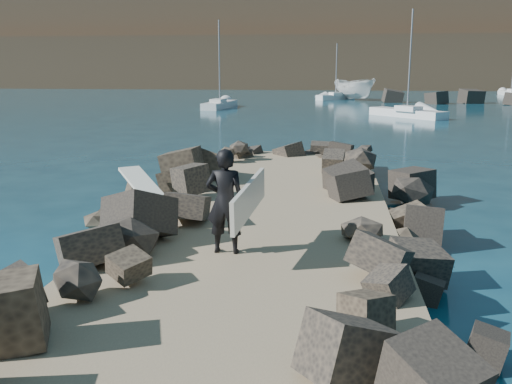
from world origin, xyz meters
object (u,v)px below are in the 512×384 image
Objects in this scene: surfer_with_board at (229,201)px; surfboard_resting at (142,188)px; sailboat_c at (407,113)px; boat_imported at (355,89)px.

surfboard_resting is at bearing 129.53° from surfer_with_board.
boat_imported is at bearing 98.01° from sailboat_c.
surfboard_resting is at bearing -107.47° from sailboat_c.
boat_imported is at bearing 46.04° from surfboard_resting.
surfer_with_board is (2.86, -3.47, 0.57)m from surfboard_resting.
surfboard_resting is 36.48m from sailboat_c.
surfer_with_board reaches higher than surfboard_resting.
sailboat_c reaches higher than surfer_with_board.
surfboard_resting is 0.32× the size of boat_imported.
boat_imported is 24.47m from sailboat_c.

